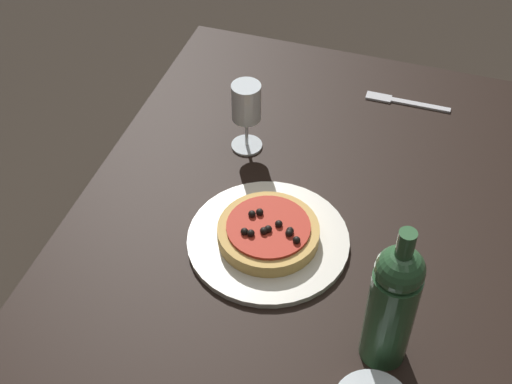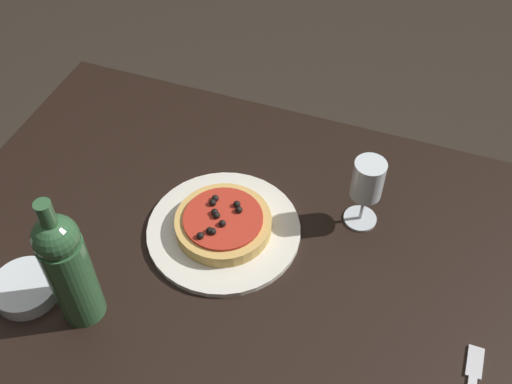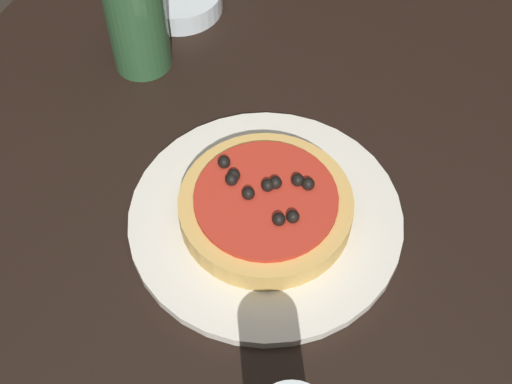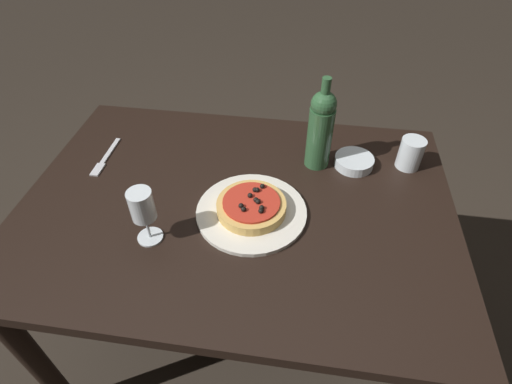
{
  "view_description": "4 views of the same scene",
  "coord_description": "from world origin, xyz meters",
  "px_view_note": "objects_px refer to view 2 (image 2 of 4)",
  "views": [
    {
      "loc": [
        0.88,
        0.2,
        1.74
      ],
      "look_at": [
        0.02,
        -0.07,
        0.83
      ],
      "focal_mm": 50.0,
      "sensor_mm": 36.0,
      "label": 1
    },
    {
      "loc": [
        -0.26,
        0.61,
        1.67
      ],
      "look_at": [
        -0.01,
        -0.07,
        0.85
      ],
      "focal_mm": 42.0,
      "sensor_mm": 36.0,
      "label": 2
    },
    {
      "loc": [
        -0.35,
        -0.2,
        1.4
      ],
      "look_at": [
        0.06,
        -0.02,
        0.77
      ],
      "focal_mm": 50.0,
      "sensor_mm": 36.0,
      "label": 3
    },
    {
      "loc": [
        0.17,
        -0.78,
        1.53
      ],
      "look_at": [
        0.06,
        -0.01,
        0.79
      ],
      "focal_mm": 28.0,
      "sensor_mm": 36.0,
      "label": 4
    }
  ],
  "objects_px": {
    "pizza": "(223,223)",
    "dining_table": "(241,284)",
    "wine_bottle": "(68,267)",
    "side_bowl": "(26,288)",
    "wine_glass": "(367,182)",
    "dinner_plate": "(224,230)"
  },
  "relations": [
    {
      "from": "pizza",
      "to": "dining_table",
      "type": "bearing_deg",
      "value": 139.86
    },
    {
      "from": "wine_bottle",
      "to": "side_bowl",
      "type": "distance_m",
      "value": 0.16
    },
    {
      "from": "pizza",
      "to": "wine_glass",
      "type": "distance_m",
      "value": 0.28
    },
    {
      "from": "dinner_plate",
      "to": "dining_table",
      "type": "bearing_deg",
      "value": 139.69
    },
    {
      "from": "dining_table",
      "to": "dinner_plate",
      "type": "height_order",
      "value": "dinner_plate"
    },
    {
      "from": "dining_table",
      "to": "dinner_plate",
      "type": "bearing_deg",
      "value": -40.31
    },
    {
      "from": "wine_glass",
      "to": "side_bowl",
      "type": "relative_size",
      "value": 1.33
    },
    {
      "from": "pizza",
      "to": "wine_bottle",
      "type": "relative_size",
      "value": 0.65
    },
    {
      "from": "wine_glass",
      "to": "wine_bottle",
      "type": "xyz_separation_m",
      "value": [
        0.41,
        0.37,
        0.02
      ]
    },
    {
      "from": "pizza",
      "to": "side_bowl",
      "type": "distance_m",
      "value": 0.37
    },
    {
      "from": "wine_glass",
      "to": "side_bowl",
      "type": "height_order",
      "value": "wine_glass"
    },
    {
      "from": "dining_table",
      "to": "wine_bottle",
      "type": "xyz_separation_m",
      "value": [
        0.21,
        0.2,
        0.23
      ]
    },
    {
      "from": "dining_table",
      "to": "wine_glass",
      "type": "relative_size",
      "value": 7.63
    },
    {
      "from": "pizza",
      "to": "wine_glass",
      "type": "height_order",
      "value": "wine_glass"
    },
    {
      "from": "wine_glass",
      "to": "wine_bottle",
      "type": "height_order",
      "value": "wine_bottle"
    },
    {
      "from": "dining_table",
      "to": "side_bowl",
      "type": "xyz_separation_m",
      "value": [
        0.33,
        0.21,
        0.11
      ]
    },
    {
      "from": "dining_table",
      "to": "pizza",
      "type": "bearing_deg",
      "value": -40.14
    },
    {
      "from": "dinner_plate",
      "to": "side_bowl",
      "type": "distance_m",
      "value": 0.37
    },
    {
      "from": "dinner_plate",
      "to": "pizza",
      "type": "xyz_separation_m",
      "value": [
        0.0,
        0.0,
        0.02
      ]
    },
    {
      "from": "dinner_plate",
      "to": "wine_glass",
      "type": "xyz_separation_m",
      "value": [
        -0.24,
        -0.12,
        0.1
      ]
    },
    {
      "from": "dining_table",
      "to": "wine_bottle",
      "type": "height_order",
      "value": "wine_bottle"
    },
    {
      "from": "pizza",
      "to": "side_bowl",
      "type": "height_order",
      "value": "pizza"
    }
  ]
}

